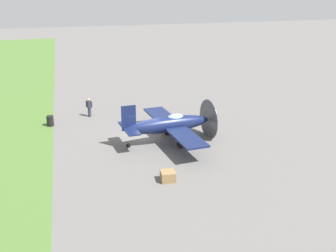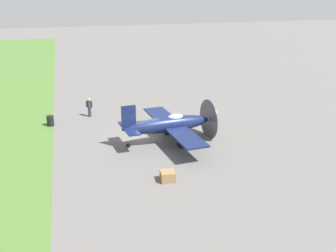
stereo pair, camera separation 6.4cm
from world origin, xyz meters
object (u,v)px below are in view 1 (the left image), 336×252
ground_crew_chief (89,107)px  supply_crate (168,176)px  airplane_lead (170,124)px  fuel_drum (50,121)px

ground_crew_chief → supply_crate: ground_crew_chief is taller
airplane_lead → ground_crew_chief: airplane_lead is taller
ground_crew_chief → fuel_drum: ground_crew_chief is taller
airplane_lead → supply_crate: bearing=-22.2°
supply_crate → airplane_lead: bearing=164.5°
ground_crew_chief → fuel_drum: (1.75, -3.49, -0.46)m
ground_crew_chief → fuel_drum: size_ratio=1.92×
airplane_lead → fuel_drum: 11.01m
airplane_lead → fuel_drum: bearing=-130.5°
ground_crew_chief → supply_crate: (14.21, 3.87, -0.59)m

